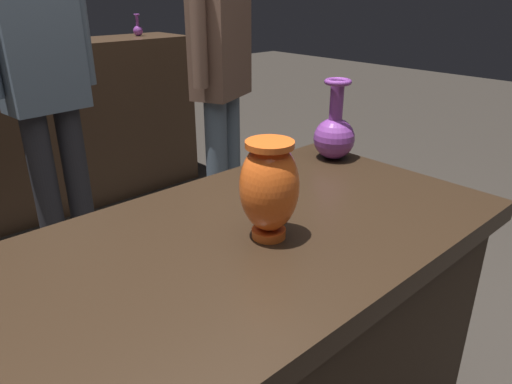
{
  "coord_description": "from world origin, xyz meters",
  "views": [
    {
      "loc": [
        -0.57,
        -0.66,
        1.28
      ],
      "look_at": [
        0.02,
        -0.02,
        0.9
      ],
      "focal_mm": 33.12,
      "sensor_mm": 36.0,
      "label": 1
    }
  ],
  "objects_px": {
    "shelf_vase_far_right": "(138,29)",
    "visitor_near_right": "(221,66)",
    "visitor_center_back": "(42,73)",
    "vase_tall_behind": "(334,133)",
    "vase_centerpiece": "(269,187)"
  },
  "relations": [
    {
      "from": "vase_centerpiece",
      "to": "visitor_center_back",
      "type": "height_order",
      "value": "visitor_center_back"
    },
    {
      "from": "shelf_vase_far_right",
      "to": "visitor_near_right",
      "type": "bearing_deg",
      "value": -98.69
    },
    {
      "from": "vase_tall_behind",
      "to": "shelf_vase_far_right",
      "type": "relative_size",
      "value": 1.77
    },
    {
      "from": "visitor_near_right",
      "to": "shelf_vase_far_right",
      "type": "bearing_deg",
      "value": -122.58
    },
    {
      "from": "shelf_vase_far_right",
      "to": "visitor_center_back",
      "type": "distance_m",
      "value": 1.23
    },
    {
      "from": "vase_tall_behind",
      "to": "shelf_vase_far_right",
      "type": "xyz_separation_m",
      "value": [
        0.52,
        2.03,
        0.15
      ]
    },
    {
      "from": "vase_tall_behind",
      "to": "visitor_center_back",
      "type": "relative_size",
      "value": 0.15
    },
    {
      "from": "shelf_vase_far_right",
      "to": "visitor_near_right",
      "type": "xyz_separation_m",
      "value": [
        -0.16,
        -1.05,
        -0.1
      ]
    },
    {
      "from": "vase_centerpiece",
      "to": "shelf_vase_far_right",
      "type": "xyz_separation_m",
      "value": [
        1.01,
        2.26,
        0.12
      ]
    },
    {
      "from": "vase_tall_behind",
      "to": "visitor_near_right",
      "type": "height_order",
      "value": "visitor_near_right"
    },
    {
      "from": "visitor_center_back",
      "to": "shelf_vase_far_right",
      "type": "bearing_deg",
      "value": -143.71
    },
    {
      "from": "vase_centerpiece",
      "to": "visitor_near_right",
      "type": "height_order",
      "value": "visitor_near_right"
    },
    {
      "from": "visitor_center_back",
      "to": "vase_centerpiece",
      "type": "bearing_deg",
      "value": 81.19
    },
    {
      "from": "vase_centerpiece",
      "to": "vase_tall_behind",
      "type": "distance_m",
      "value": 0.54
    },
    {
      "from": "vase_tall_behind",
      "to": "visitor_center_back",
      "type": "distance_m",
      "value": 1.28
    }
  ]
}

